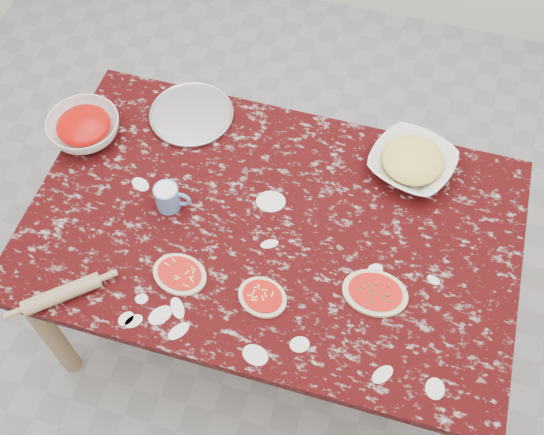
{
  "coord_description": "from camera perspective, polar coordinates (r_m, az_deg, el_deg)",
  "views": [
    {
      "loc": [
        0.31,
        -1.08,
        2.59
      ],
      "look_at": [
        0.0,
        0.0,
        0.8
      ],
      "focal_mm": 43.65,
      "sensor_mm": 36.0,
      "label": 1
    }
  ],
  "objects": [
    {
      "name": "sauce_bowl",
      "position": [
        2.44,
        -15.87,
        7.43
      ],
      "size": [
        0.28,
        0.28,
        0.08
      ],
      "primitive_type": "imported",
      "rotation": [
        0.0,
        0.0,
        0.1
      ],
      "color": "white",
      "rests_on": "worktable"
    },
    {
      "name": "pizza_mid",
      "position": [
        2.03,
        -0.83,
        -6.88
      ],
      "size": [
        0.18,
        0.16,
        0.02
      ],
      "color": "beige",
      "rests_on": "worktable"
    },
    {
      "name": "cheese_bowl",
      "position": [
        2.31,
        11.96,
        4.57
      ],
      "size": [
        0.35,
        0.35,
        0.07
      ],
      "primitive_type": "imported",
      "rotation": [
        0.0,
        0.0,
        -0.33
      ],
      "color": "white",
      "rests_on": "worktable"
    },
    {
      "name": "pizza_tray",
      "position": [
        2.45,
        -6.96,
        8.77
      ],
      "size": [
        0.34,
        0.34,
        0.01
      ],
      "primitive_type": "cylinder",
      "rotation": [
        0.0,
        0.0,
        -0.15
      ],
      "color": "#B2B2B7",
      "rests_on": "worktable"
    },
    {
      "name": "ground",
      "position": [
        2.83,
        0.0,
        -8.64
      ],
      "size": [
        4.0,
        4.0,
        0.0
      ],
      "primitive_type": "plane",
      "color": "gray"
    },
    {
      "name": "rolling_pin",
      "position": [
        2.11,
        -17.69,
        -6.3
      ],
      "size": [
        0.21,
        0.19,
        0.05
      ],
      "primitive_type": "cylinder",
      "rotation": [
        0.0,
        1.57,
        0.72
      ],
      "color": "tan",
      "rests_on": "worktable"
    },
    {
      "name": "worktable",
      "position": [
        2.23,
        0.0,
        -1.81
      ],
      "size": [
        1.6,
        1.0,
        0.75
      ],
      "color": "black",
      "rests_on": "ground"
    },
    {
      "name": "pizza_right",
      "position": [
        2.06,
        8.88,
        -6.43
      ],
      "size": [
        0.2,
        0.16,
        0.02
      ],
      "color": "beige",
      "rests_on": "worktable"
    },
    {
      "name": "pizza_left",
      "position": [
        2.08,
        -7.96,
        -4.87
      ],
      "size": [
        0.2,
        0.16,
        0.02
      ],
      "color": "beige",
      "rests_on": "worktable"
    },
    {
      "name": "flour_mug",
      "position": [
        2.19,
        -8.93,
        1.74
      ],
      "size": [
        0.12,
        0.08,
        0.09
      ],
      "color": "#597EBD",
      "rests_on": "worktable"
    }
  ]
}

